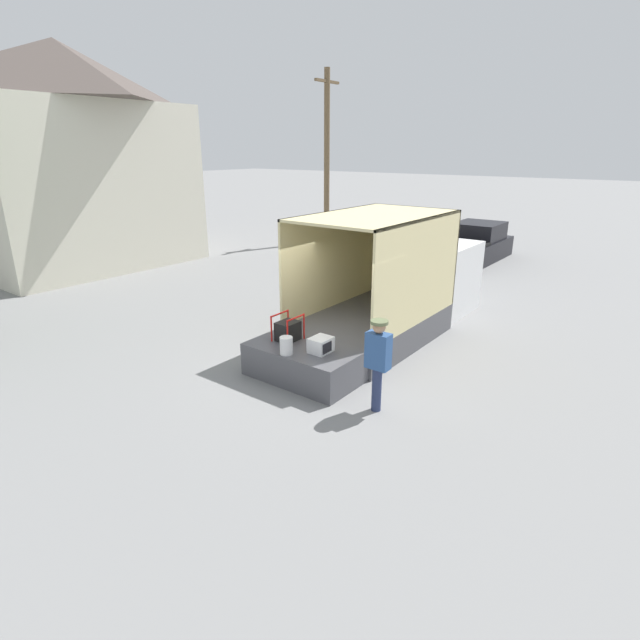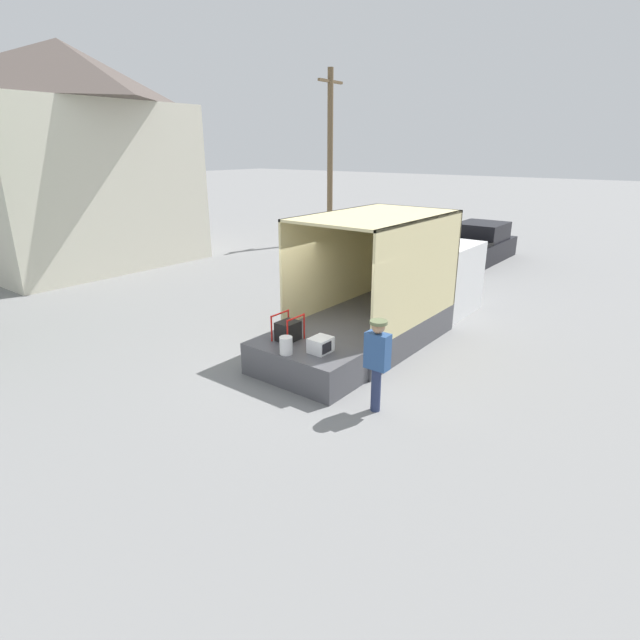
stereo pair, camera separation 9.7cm
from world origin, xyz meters
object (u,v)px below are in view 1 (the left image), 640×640
(utility_pole, at_px, (327,156))
(box_truck, at_px, (406,291))
(orange_bucket, at_px, (286,346))
(worker_person, at_px, (378,356))
(pickup_truck_black, at_px, (473,246))
(portable_generator, at_px, (288,330))
(microwave, at_px, (321,345))

(utility_pole, bearing_deg, box_truck, -133.66)
(orange_bucket, relative_size, worker_person, 0.21)
(box_truck, distance_m, orange_bucket, 4.99)
(pickup_truck_black, relative_size, utility_pole, 0.59)
(pickup_truck_black, xyz_separation_m, utility_pole, (-0.15, 7.73, 3.61))
(portable_generator, distance_m, pickup_truck_black, 13.43)
(box_truck, relative_size, pickup_truck_black, 1.32)
(pickup_truck_black, distance_m, utility_pole, 8.54)
(microwave, xyz_separation_m, portable_generator, (0.12, 0.97, 0.06))
(microwave, height_order, worker_person, worker_person)
(box_truck, relative_size, orange_bucket, 17.65)
(microwave, bearing_deg, orange_bucket, 136.17)
(microwave, distance_m, utility_pole, 16.88)
(portable_generator, relative_size, utility_pole, 0.07)
(box_truck, height_order, portable_generator, box_truck)
(pickup_truck_black, bearing_deg, utility_pole, 91.10)
(orange_bucket, xyz_separation_m, pickup_truck_black, (14.01, 1.53, -0.25))
(orange_bucket, height_order, pickup_truck_black, pickup_truck_black)
(portable_generator, height_order, orange_bucket, portable_generator)
(portable_generator, height_order, pickup_truck_black, pickup_truck_black)
(microwave, bearing_deg, pickup_truck_black, 8.50)
(microwave, bearing_deg, utility_pole, 36.13)
(orange_bucket, distance_m, pickup_truck_black, 14.10)
(box_truck, xyz_separation_m, microwave, (-4.48, -0.45, -0.06))
(microwave, relative_size, utility_pole, 0.06)
(pickup_truck_black, bearing_deg, portable_generator, -175.50)
(worker_person, bearing_deg, box_truck, 22.17)
(box_truck, bearing_deg, portable_generator, 173.22)
(box_truck, bearing_deg, microwave, -174.29)
(pickup_truck_black, bearing_deg, box_truck, -170.13)
(portable_generator, relative_size, pickup_truck_black, 0.12)
(box_truck, distance_m, pickup_truck_black, 9.16)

